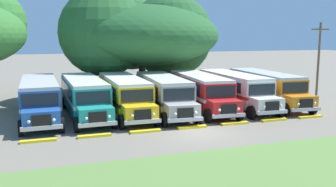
% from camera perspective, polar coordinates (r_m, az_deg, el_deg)
% --- Properties ---
extents(ground_plane, '(220.00, 220.00, 0.00)m').
position_cam_1_polar(ground_plane, '(22.92, 4.96, -6.17)').
color(ground_plane, slate).
extents(foreground_grass_strip, '(80.00, 9.90, 0.01)m').
position_cam_1_polar(foreground_grass_strip, '(16.09, 17.50, -13.25)').
color(foreground_grass_strip, olive).
rests_on(foreground_grass_strip, ground_plane).
extents(parked_bus_slot_0, '(2.82, 10.86, 2.82)m').
position_cam_1_polar(parked_bus_slot_0, '(28.25, -19.55, -0.49)').
color(parked_bus_slot_0, '#23519E').
rests_on(parked_bus_slot_0, ground_plane).
extents(parked_bus_slot_1, '(2.93, 10.87, 2.82)m').
position_cam_1_polar(parked_bus_slot_1, '(28.20, -13.04, -0.22)').
color(parked_bus_slot_1, teal).
rests_on(parked_bus_slot_1, ground_plane).
extents(parked_bus_slot_2, '(2.79, 10.85, 2.82)m').
position_cam_1_polar(parked_bus_slot_2, '(28.44, -6.91, 0.03)').
color(parked_bus_slot_2, yellow).
rests_on(parked_bus_slot_2, ground_plane).
extents(parked_bus_slot_3, '(3.28, 10.93, 2.82)m').
position_cam_1_polar(parked_bus_slot_3, '(28.86, -0.78, 0.22)').
color(parked_bus_slot_3, '#9E9993').
rests_on(parked_bus_slot_3, ground_plane).
extents(parked_bus_slot_4, '(3.38, 10.95, 2.82)m').
position_cam_1_polar(parked_bus_slot_4, '(30.20, 5.09, 0.58)').
color(parked_bus_slot_4, red).
rests_on(parked_bus_slot_4, ground_plane).
extents(parked_bus_slot_5, '(2.94, 10.87, 2.82)m').
position_cam_1_polar(parked_bus_slot_5, '(31.63, 10.39, 0.85)').
color(parked_bus_slot_5, silver).
rests_on(parked_bus_slot_5, ground_plane).
extents(parked_bus_slot_6, '(3.26, 10.93, 2.82)m').
position_cam_1_polar(parked_bus_slot_6, '(33.33, 15.14, 1.09)').
color(parked_bus_slot_6, orange).
rests_on(parked_bus_slot_6, ground_plane).
extents(curb_wheelstop_0, '(2.00, 0.36, 0.15)m').
position_cam_1_polar(curb_wheelstop_0, '(22.15, -19.69, -7.01)').
color(curb_wheelstop_0, yellow).
rests_on(curb_wheelstop_0, ground_plane).
extents(curb_wheelstop_1, '(2.00, 0.36, 0.15)m').
position_cam_1_polar(curb_wheelstop_1, '(22.32, -11.48, -6.54)').
color(curb_wheelstop_1, yellow).
rests_on(curb_wheelstop_1, ground_plane).
extents(curb_wheelstop_2, '(2.00, 0.36, 0.15)m').
position_cam_1_polar(curb_wheelstop_2, '(22.93, -3.56, -5.95)').
color(curb_wheelstop_2, yellow).
rests_on(curb_wheelstop_2, ground_plane).
extents(curb_wheelstop_3, '(2.00, 0.36, 0.15)m').
position_cam_1_polar(curb_wheelstop_3, '(23.95, 3.80, -5.31)').
color(curb_wheelstop_3, yellow).
rests_on(curb_wheelstop_3, ground_plane).
extents(curb_wheelstop_4, '(2.00, 0.36, 0.15)m').
position_cam_1_polar(curb_wheelstop_4, '(25.32, 10.44, -4.65)').
color(curb_wheelstop_4, yellow).
rests_on(curb_wheelstop_4, ground_plane).
extents(curb_wheelstop_5, '(2.00, 0.36, 0.15)m').
position_cam_1_polar(curb_wheelstop_5, '(27.01, 16.32, -4.01)').
color(curb_wheelstop_5, yellow).
rests_on(curb_wheelstop_5, ground_plane).
extents(curb_wheelstop_6, '(2.00, 0.36, 0.15)m').
position_cam_1_polar(curb_wheelstop_6, '(28.94, 21.46, -3.42)').
color(curb_wheelstop_6, yellow).
rests_on(curb_wheelstop_6, ground_plane).
extents(broad_shade_tree, '(16.54, 16.16, 10.61)m').
position_cam_1_polar(broad_shade_tree, '(38.36, -4.31, 9.17)').
color(broad_shade_tree, brown).
rests_on(broad_shade_tree, ground_plane).
extents(utility_pole, '(1.80, 0.20, 7.18)m').
position_cam_1_polar(utility_pole, '(34.65, 22.58, 4.76)').
color(utility_pole, brown).
rests_on(utility_pole, ground_plane).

